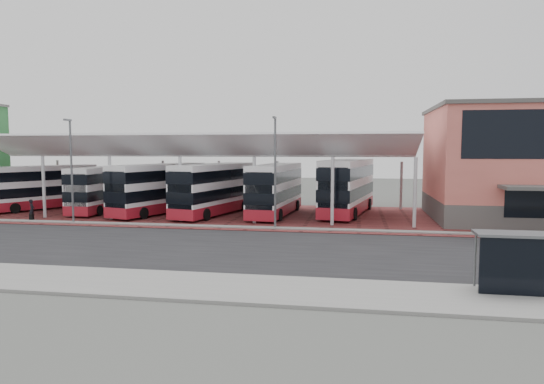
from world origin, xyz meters
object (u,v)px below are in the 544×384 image
Objects in this scene: bus_2 at (159,189)px; bus_4 at (276,190)px; pedestrian at (32,210)px; bus_5 at (348,187)px; bus_1 at (106,189)px; bus_3 at (214,189)px; bus_shelter at (521,257)px; bus_0 at (43,187)px.

bus_4 is (10.38, 0.83, 0.00)m from bus_2.
bus_2 is 10.32m from pedestrian.
pedestrian is at bearing -152.17° from bus_5.
bus_4 reaches higher than pedestrian.
bus_4 is (15.93, 0.08, 0.15)m from bus_1.
bus_1 is at bearing -170.18° from bus_2.
bus_5 is (6.18, 1.68, 0.20)m from bus_4.
bus_5 reaches higher than bus_3.
bus_3 is 3.73× the size of bus_shelter.
bus_3 is at bearing 24.71° from bus_0.
pedestrian is at bearing -33.53° from bus_0.
bus_1 is at bearing 144.40° from bus_shelter.
bus_0 is at bearing -176.15° from bus_4.
bus_1 is at bearing -170.30° from bus_3.
bus_2 reaches higher than bus_shelter.
bus_1 is at bearing 24.56° from bus_0.
bus_shelter is at bearing -3.12° from bus_0.
bus_3 is 11.78m from bus_5.
bus_0 is at bearing 176.95° from bus_1.
bus_1 is 5.60m from bus_2.
bus_5 is at bearing 24.65° from bus_3.
bus_shelter reaches higher than pedestrian.
bus_1 is (6.68, -0.42, -0.02)m from bus_0.
bus_4 is at bearing 20.44° from bus_3.
bus_0 is at bearing -166.88° from bus_5.
pedestrian is (-19.07, -6.23, -1.37)m from bus_4.
pedestrian is (3.54, -6.56, -1.24)m from bus_0.
bus_1 reaches higher than pedestrian.
bus_1 is 0.91× the size of bus_2.
bus_0 is 28.82m from bus_5.
bus_0 is 0.84× the size of bus_5.
pedestrian is at bearing -157.22° from bus_4.
bus_shelter is (35.89, -21.77, -0.52)m from bus_0.
bus_2 is 3.68× the size of bus_shelter.
bus_0 is 7.55m from pedestrian.
bus_0 reaches higher than bus_1.
pedestrian is (-3.14, -6.14, -1.22)m from bus_1.
bus_1 is at bearing -165.00° from bus_5.
bus_2 is 31.39m from bus_shelter.
bus_2 is at bearing -160.95° from bus_5.
bus_2 is 1.01× the size of bus_4.
bus_0 is 0.92× the size of bus_4.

